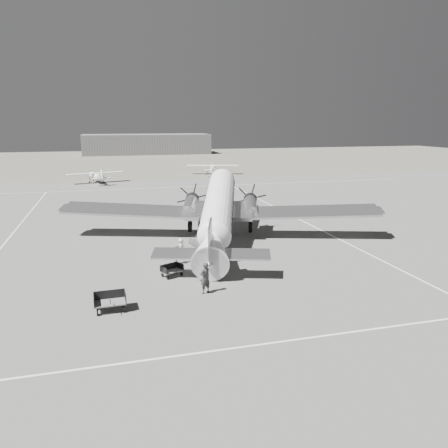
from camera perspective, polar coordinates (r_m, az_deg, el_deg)
The scene contains 15 objects.
ground at distance 35.28m, azimuth -0.08°, elevation -4.50°, with size 260.00×260.00×0.00m, color #61615F.
taxi_line_near at distance 23.06m, azimuth 9.25°, elevation -14.70°, with size 60.00×0.15×0.01m, color silver.
taxi_line_right at distance 39.96m, azimuth 16.80°, elevation -2.94°, with size 0.15×80.00×0.01m, color silver.
taxi_line_left at distance 44.78m, azimuth -26.59°, elevation -2.08°, with size 0.15×60.00×0.01m, color silver.
taxi_line_horizon at distance 73.77m, azimuth -8.16°, elevation 4.72°, with size 90.00×0.15×0.01m, color silver.
grass_infield at distance 128.22m, azimuth -11.23°, elevation 8.17°, with size 260.00×90.00×0.01m, color #5E5B4F.
hangar_main at distance 153.26m, azimuth -10.08°, elevation 10.24°, with size 42.00×14.00×6.60m.
dc3_airliner at distance 39.07m, azimuth -0.76°, elevation 1.64°, with size 30.43×21.11×5.80m, color silver, non-canonical shape.
light_plane_left at distance 81.63m, azimuth -16.32°, elevation 5.87°, with size 10.10×8.20×2.10m, color white, non-canonical shape.
light_plane_right at distance 91.36m, azimuth -1.48°, elevation 7.17°, with size 10.77×8.74×2.24m, color white, non-canonical shape.
baggage_cart_near at distance 31.35m, azimuth -6.81°, elevation -6.06°, with size 1.54×1.09×0.87m, color #606060, non-canonical shape.
baggage_cart_far at distance 26.53m, azimuth -14.67°, elevation -9.84°, with size 1.92×1.36×1.08m, color #606060, non-canonical shape.
ground_crew at distance 28.05m, azimuth -2.47°, elevation -7.04°, with size 0.75×0.49×2.06m, color #2A2A2A.
ramp_agent at distance 33.91m, azimuth -6.07°, elevation -3.94°, with size 0.76×0.59×1.56m, color beige.
passenger at distance 35.64m, azimuth -5.64°, elevation -3.08°, with size 0.76×0.49×1.55m, color beige.
Camera 1 is at (-8.68, -32.47, 10.73)m, focal length 35.00 mm.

